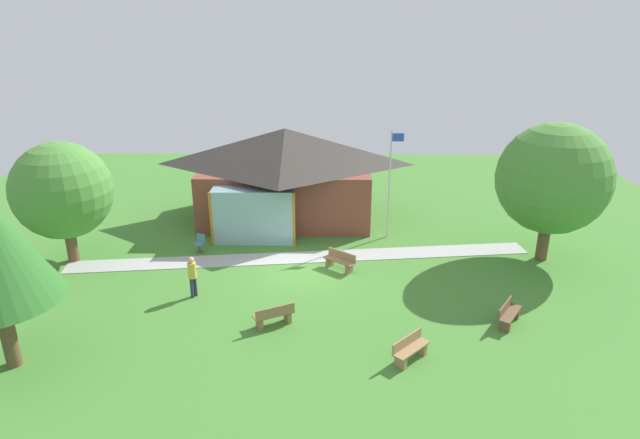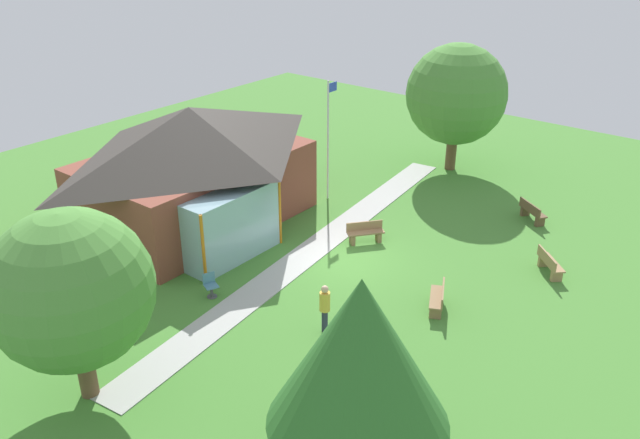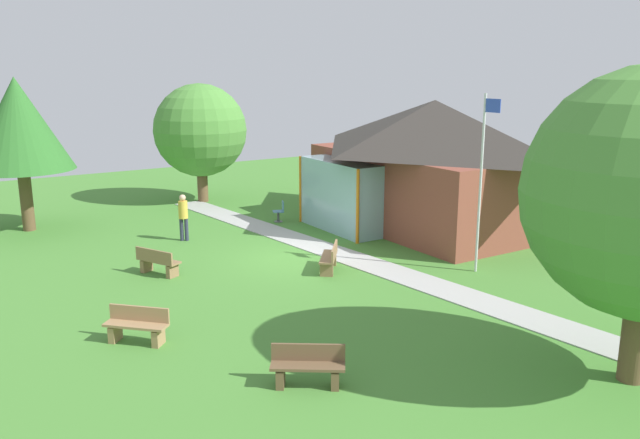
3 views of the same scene
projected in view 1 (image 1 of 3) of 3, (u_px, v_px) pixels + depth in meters
The scene contains 12 objects.
ground_plane at pixel (301, 271), 23.89m from camera, with size 44.00×44.00×0.00m, color #478433.
pavilion at pixel (285, 173), 29.39m from camera, with size 10.00×7.65×5.04m.
footpath at pixel (303, 257), 25.26m from camera, with size 21.53×1.30×0.03m, color #ADADA8.
flagpole at pixel (390, 180), 26.60m from camera, with size 0.64×0.08×5.53m.
bench_front_right at pixel (410, 349), 17.58m from camera, with size 1.37×1.37×0.84m.
bench_front_center at pixel (274, 316), 19.55m from camera, with size 1.54×1.07×0.84m.
bench_rear_near_path at pixel (340, 261), 23.95m from camera, with size 1.44×1.28×0.84m.
bench_lawn_far_right at pixel (508, 314), 19.67m from camera, with size 1.21×1.49×0.84m.
patio_chair_west at pixel (200, 244), 25.78m from camera, with size 0.57×0.57×0.86m.
visitor_strolling_lawn at pixel (192, 274), 21.39m from camera, with size 0.34×0.34×1.74m.
tree_west_hedge at pixel (62, 191), 23.76m from camera, with size 4.34×4.34×5.58m.
tree_east_hedge at pixel (553, 179), 23.77m from camera, with size 4.96×4.96×6.39m.
Camera 1 is at (1.11, -21.54, 10.56)m, focal length 30.19 mm.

